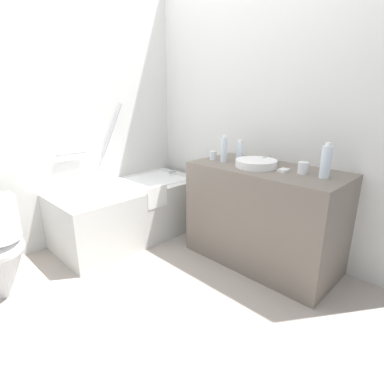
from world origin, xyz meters
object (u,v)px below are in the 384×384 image
Objects in this scene: water_bottle_0 at (239,152)px; soap_dish at (284,170)px; bathtub at (131,209)px; drinking_glass_1 at (213,155)px; sink_basin at (256,163)px; water_bottle_1 at (326,161)px; water_bottle_2 at (224,149)px; drinking_glass_0 at (303,168)px; sink_faucet at (269,160)px.

soap_dish is (-0.05, -0.45, -0.08)m from water_bottle_0.
bathtub reaches higher than drinking_glass_1.
sink_basin is at bearing 94.18° from soap_dish.
sink_basin is (0.46, -1.12, 0.57)m from bathtub.
soap_dish is at bearing 97.46° from water_bottle_1.
sink_basin is 0.32m from water_bottle_2.
water_bottle_0 is at bearing -46.86° from water_bottle_2.
drinking_glass_0 is 0.94× the size of soap_dish.
sink_basin is 0.23m from water_bottle_0.
drinking_glass_0 is (-0.13, -0.36, 0.01)m from sink_faucet.
water_bottle_0 reaches higher than sink_faucet.
bathtub reaches higher than water_bottle_0.
water_bottle_1 is (0.05, -0.52, 0.09)m from sink_basin.
drinking_glass_0 is at bearing -80.55° from sink_basin.
bathtub is 4.45× the size of sink_basin.
water_bottle_0 is (-0.12, 0.22, 0.06)m from sink_faucet.
bathtub is at bearing 122.14° from drinking_glass_1.
soap_dish is (0.02, -0.23, -0.02)m from sink_basin.
drinking_glass_0 reaches higher than drinking_glass_1.
sink_faucet is 0.25m from water_bottle_0.
water_bottle_2 reaches higher than sink_faucet.
soap_dish is (0.04, -0.54, -0.10)m from water_bottle_2.
drinking_glass_0 is at bearing -71.45° from soap_dish.
drinking_glass_0 is at bearing 88.10° from water_bottle_1.
water_bottle_0 is 0.77× the size of water_bottle_1.
drinking_glass_0 is 0.14m from soap_dish.
drinking_glass_1 is at bearing -57.86° from bathtub.
water_bottle_1 reaches higher than drinking_glass_0.
bathtub is at bearing 107.42° from water_bottle_1.
water_bottle_2 is at bearing 96.89° from drinking_glass_0.
water_bottle_0 is 0.13m from water_bottle_2.
water_bottle_1 reaches higher than sink_basin.
drinking_glass_0 is at bearing -83.82° from drinking_glass_1.
drinking_glass_1 is (-0.00, 0.12, -0.07)m from water_bottle_2.
water_bottle_2 reaches higher than soap_dish.
sink_faucet reaches higher than sink_basin.
sink_basin is 0.36m from drinking_glass_0.
drinking_glass_1 is (-0.09, 0.79, -0.00)m from drinking_glass_0.
sink_faucet is at bearing 75.29° from water_bottle_1.
sink_basin is 3.61× the size of soap_dish.
water_bottle_1 is at bearing -84.79° from water_bottle_2.
soap_dish is (0.04, -0.66, -0.03)m from drinking_glass_1.
sink_basin is 1.34× the size of water_bottle_1.
drinking_glass_1 reaches higher than soap_dish.
water_bottle_1 is at bearing -84.00° from sink_basin.
water_bottle_1 is (-0.01, -0.73, 0.03)m from water_bottle_0.
drinking_glass_1 is 0.66m from soap_dish.
drinking_glass_1 reaches higher than sink_basin.
drinking_glass_1 is at bearing 93.42° from sink_basin.
water_bottle_0 is at bearing 89.15° from drinking_glass_0.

